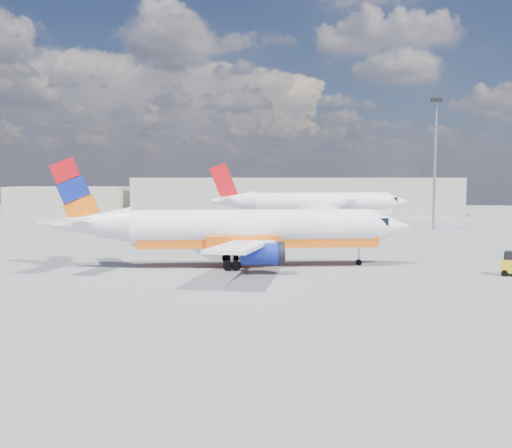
{
  "coord_description": "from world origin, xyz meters",
  "views": [
    {
      "loc": [
        5.72,
        -51.1,
        7.76
      ],
      "look_at": [
        1.78,
        2.47,
        3.5
      ],
      "focal_mm": 40.0,
      "sensor_mm": 36.0,
      "label": 1
    }
  ],
  "objects": [
    {
      "name": "ground",
      "position": [
        0.0,
        0.0,
        0.0
      ],
      "size": [
        240.0,
        240.0,
        0.0
      ],
      "primitive_type": "plane",
      "color": "slate",
      "rests_on": "ground"
    },
    {
      "name": "terminal_main",
      "position": [
        5.0,
        75.0,
        4.0
      ],
      "size": [
        70.0,
        14.0,
        8.0
      ],
      "primitive_type": "cube",
      "color": "beige",
      "rests_on": "ground"
    },
    {
      "name": "traffic_cone",
      "position": [
        -5.59,
        3.94,
        0.29
      ],
      "size": [
        0.43,
        0.43,
        0.6
      ],
      "color": "white",
      "rests_on": "ground"
    },
    {
      "name": "terminal_annex",
      "position": [
        -45.0,
        72.0,
        3.0
      ],
      "size": [
        26.0,
        10.0,
        6.0
      ],
      "primitive_type": "cube",
      "color": "beige",
      "rests_on": "ground"
    },
    {
      "name": "second_jet",
      "position": [
        8.68,
        45.57,
        3.49
      ],
      "size": [
        34.72,
        26.83,
        10.47
      ],
      "rotation": [
        0.0,
        0.0,
        0.19
      ],
      "color": "white",
      "rests_on": "ground"
    },
    {
      "name": "taxi_line",
      "position": [
        0.0,
        3.0,
        0.01
      ],
      "size": [
        70.0,
        0.15,
        0.01
      ],
      "primitive_type": "cube",
      "color": "gold",
      "rests_on": "ground"
    },
    {
      "name": "floodlight_mast",
      "position": [
        26.23,
        36.64,
        11.81
      ],
      "size": [
        1.44,
        1.44,
        19.7
      ],
      "color": "#9E9EA6",
      "rests_on": "ground"
    },
    {
      "name": "main_jet",
      "position": [
        0.74,
        -1.23,
        3.24
      ],
      "size": [
        32.14,
        25.08,
        9.71
      ],
      "rotation": [
        0.0,
        0.0,
        0.15
      ],
      "color": "white",
      "rests_on": "ground"
    }
  ]
}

